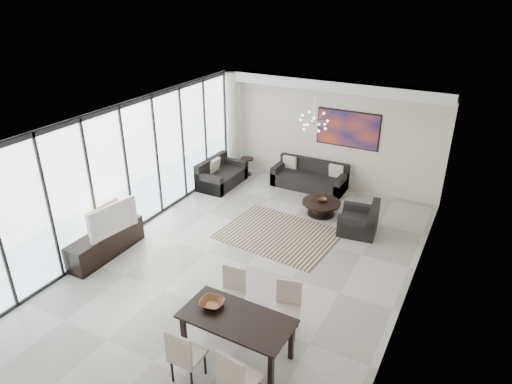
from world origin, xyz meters
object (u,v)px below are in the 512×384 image
Objects in this scene: coffee_table at (321,207)px; sofa_main at (310,179)px; dining_table at (237,322)px; tv_console at (105,243)px; television at (110,218)px.

coffee_table is 1.58m from sofa_main.
coffee_table is at bearing 95.77° from dining_table.
sofa_main is 6.37m from dining_table.
television is (0.16, 0.07, 0.60)m from tv_console.
sofa_main reaches higher than tv_console.
dining_table is at bearing -16.40° from tv_console.
sofa_main is at bearing -15.82° from television.
television is 3.81m from dining_table.
coffee_table is 4.92m from dining_table.
coffee_table is 0.84× the size of television.
sofa_main reaches higher than dining_table.
television reaches higher than tv_console.
dining_table is (1.33, -6.21, 0.37)m from sofa_main.
tv_console is 0.62m from television.
tv_console is at bearing -115.58° from sofa_main.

